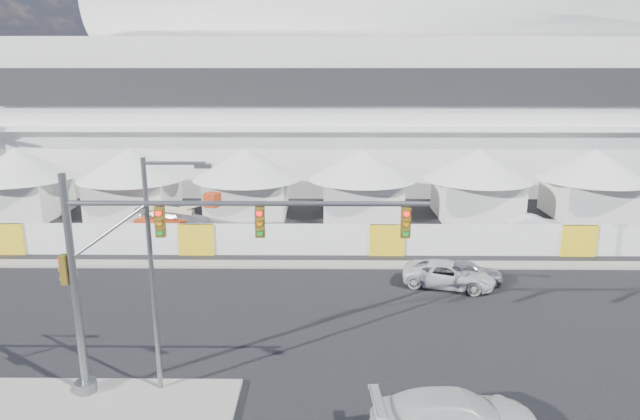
{
  "coord_description": "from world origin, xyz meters",
  "views": [
    {
      "loc": [
        2.12,
        -19.79,
        11.74
      ],
      "look_at": [
        1.84,
        10.0,
        4.08
      ],
      "focal_mm": 32.0,
      "sensor_mm": 36.0,
      "label": 1
    }
  ],
  "objects_px": {
    "sedan_silver": "(467,272)",
    "traffic_mast": "(148,273)",
    "boom_lift": "(169,221)",
    "pickup_near": "(456,417)",
    "pickup_curb": "(449,275)",
    "lot_car_c": "(175,218)",
    "streetlight_median": "(157,261)",
    "lot_car_a": "(535,225)"
  },
  "relations": [
    {
      "from": "sedan_silver",
      "to": "traffic_mast",
      "type": "relative_size",
      "value": 0.31
    },
    {
      "from": "boom_lift",
      "to": "pickup_near",
      "type": "bearing_deg",
      "value": -31.81
    },
    {
      "from": "pickup_curb",
      "to": "traffic_mast",
      "type": "height_order",
      "value": "traffic_mast"
    },
    {
      "from": "traffic_mast",
      "to": "pickup_curb",
      "type": "bearing_deg",
      "value": 39.65
    },
    {
      "from": "lot_car_c",
      "to": "streetlight_median",
      "type": "xyz_separation_m",
      "value": [
        5.08,
        -21.26,
        4.26
      ]
    },
    {
      "from": "traffic_mast",
      "to": "sedan_silver",
      "type": "bearing_deg",
      "value": 38.52
    },
    {
      "from": "lot_car_a",
      "to": "pickup_near",
      "type": "bearing_deg",
      "value": 153.87
    },
    {
      "from": "streetlight_median",
      "to": "sedan_silver",
      "type": "bearing_deg",
      "value": 38.39
    },
    {
      "from": "sedan_silver",
      "to": "lot_car_c",
      "type": "distance_m",
      "value": 21.43
    },
    {
      "from": "traffic_mast",
      "to": "pickup_near",
      "type": "bearing_deg",
      "value": -13.16
    },
    {
      "from": "sedan_silver",
      "to": "traffic_mast",
      "type": "bearing_deg",
      "value": 131.08
    },
    {
      "from": "traffic_mast",
      "to": "streetlight_median",
      "type": "relative_size",
      "value": 1.47
    },
    {
      "from": "sedan_silver",
      "to": "pickup_near",
      "type": "bearing_deg",
      "value": 167.73
    },
    {
      "from": "lot_car_c",
      "to": "pickup_near",
      "type": "bearing_deg",
      "value": -129.13
    },
    {
      "from": "streetlight_median",
      "to": "pickup_near",
      "type": "bearing_deg",
      "value": -14.98
    },
    {
      "from": "pickup_near",
      "to": "lot_car_c",
      "type": "relative_size",
      "value": 0.97
    },
    {
      "from": "pickup_near",
      "to": "lot_car_a",
      "type": "xyz_separation_m",
      "value": [
        10.7,
        23.07,
        -0.13
      ]
    },
    {
      "from": "sedan_silver",
      "to": "boom_lift",
      "type": "bearing_deg",
      "value": 66.39
    },
    {
      "from": "lot_car_a",
      "to": "streetlight_median",
      "type": "height_order",
      "value": "streetlight_median"
    },
    {
      "from": "sedan_silver",
      "to": "pickup_curb",
      "type": "distance_m",
      "value": 1.13
    },
    {
      "from": "streetlight_median",
      "to": "boom_lift",
      "type": "height_order",
      "value": "streetlight_median"
    },
    {
      "from": "pickup_near",
      "to": "lot_car_a",
      "type": "bearing_deg",
      "value": -28.9
    },
    {
      "from": "pickup_near",
      "to": "traffic_mast",
      "type": "bearing_deg",
      "value": 72.82
    },
    {
      "from": "pickup_curb",
      "to": "traffic_mast",
      "type": "bearing_deg",
      "value": 146.82
    },
    {
      "from": "streetlight_median",
      "to": "boom_lift",
      "type": "distance_m",
      "value": 21.11
    },
    {
      "from": "streetlight_median",
      "to": "lot_car_c",
      "type": "bearing_deg",
      "value": 103.44
    },
    {
      "from": "lot_car_c",
      "to": "boom_lift",
      "type": "distance_m",
      "value": 1.25
    },
    {
      "from": "lot_car_c",
      "to": "traffic_mast",
      "type": "distance_m",
      "value": 22.41
    },
    {
      "from": "lot_car_c",
      "to": "streetlight_median",
      "type": "relative_size",
      "value": 0.66
    },
    {
      "from": "pickup_curb",
      "to": "lot_car_c",
      "type": "bearing_deg",
      "value": 75.47
    },
    {
      "from": "lot_car_a",
      "to": "boom_lift",
      "type": "xyz_separation_m",
      "value": [
        -25.95,
        -0.35,
        0.26
      ]
    },
    {
      "from": "sedan_silver",
      "to": "traffic_mast",
      "type": "distance_m",
      "value": 18.21
    },
    {
      "from": "sedan_silver",
      "to": "lot_car_c",
      "type": "height_order",
      "value": "lot_car_c"
    },
    {
      "from": "boom_lift",
      "to": "traffic_mast",
      "type": "bearing_deg",
      "value": -52.05
    },
    {
      "from": "boom_lift",
      "to": "pickup_curb",
      "type": "bearing_deg",
      "value": -4.23
    },
    {
      "from": "lot_car_a",
      "to": "boom_lift",
      "type": "bearing_deg",
      "value": 89.53
    },
    {
      "from": "pickup_curb",
      "to": "boom_lift",
      "type": "distance_m",
      "value": 20.23
    },
    {
      "from": "traffic_mast",
      "to": "streetlight_median",
      "type": "distance_m",
      "value": 0.52
    },
    {
      "from": "pickup_curb",
      "to": "pickup_near",
      "type": "distance_m",
      "value": 13.29
    },
    {
      "from": "pickup_near",
      "to": "lot_car_a",
      "type": "distance_m",
      "value": 25.43
    },
    {
      "from": "sedan_silver",
      "to": "pickup_curb",
      "type": "relative_size",
      "value": 0.79
    },
    {
      "from": "pickup_near",
      "to": "streetlight_median",
      "type": "height_order",
      "value": "streetlight_median"
    }
  ]
}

